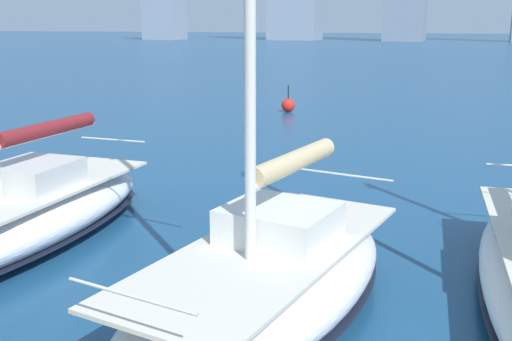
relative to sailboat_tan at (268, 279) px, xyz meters
name	(u,v)px	position (x,y,z in m)	size (l,w,h in m)	color
sailboat_tan	(268,279)	(0.00, 0.00, 0.00)	(3.78, 7.05, 9.24)	white
sailboat_maroon	(23,214)	(5.89, -1.41, -0.02)	(2.57, 7.81, 10.95)	white
channel_buoy	(288,105)	(6.42, -21.90, -0.33)	(0.70, 0.70, 1.40)	red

